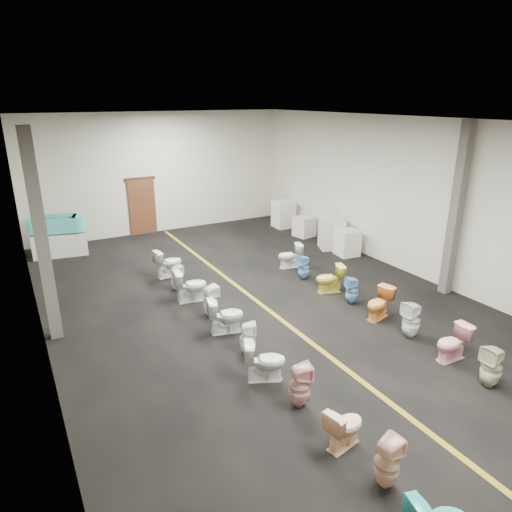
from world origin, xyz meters
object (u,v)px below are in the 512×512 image
object	(u,v)px
toilet_left_3	(300,386)
toilet_right_2	(492,366)
toilet_right_8	(304,267)
display_table	(60,244)
toilet_right_5	(379,304)
toilet_left_9	(177,278)
toilet_left_6	(226,315)
toilet_right_7	(330,279)
toilet_right_3	(453,343)
toilet_left_7	(210,301)
toilet_left_8	(191,286)
appliance_crate_c	(304,227)
appliance_crate_d	(283,214)
toilet_left_10	(168,263)
toilet_right_9	(290,256)
toilet_left_2	(344,427)
toilet_left_5	(248,338)
appliance_crate_a	(347,243)
toilet_right_6	(352,290)
toilet_left_4	(265,361)
toilet_right_4	(411,320)
appliance_crate_b	(332,233)
toilet_left_1	(387,463)
bathtub	(57,224)

from	to	relation	value
toilet_left_3	toilet_right_2	distance (m)	3.56
toilet_right_8	display_table	bearing A→B (deg)	-137.94
toilet_left_3	toilet_right_5	bearing A→B (deg)	-50.49
toilet_left_9	toilet_right_5	size ratio (longest dim) A/B	0.92
toilet_left_6	toilet_right_7	world-z (taller)	toilet_left_6
toilet_right_3	toilet_right_8	xyz separation A→B (m)	(-0.15, 4.98, -0.01)
toilet_left_7	toilet_left_8	xyz separation A→B (m)	(-0.09, 1.05, 0.03)
appliance_crate_c	toilet_right_2	world-z (taller)	toilet_right_2
toilet_right_8	toilet_left_9	bearing A→B (deg)	-109.99
appliance_crate_d	toilet_right_3	world-z (taller)	appliance_crate_d
toilet_right_2	toilet_right_7	distance (m)	4.82
appliance_crate_d	toilet_left_10	distance (m)	6.50
toilet_left_10	toilet_right_3	bearing A→B (deg)	-159.48
toilet_left_7	toilet_right_9	distance (m)	3.94
toilet_left_3	toilet_right_7	bearing A→B (deg)	-31.27
toilet_left_6	toilet_left_10	world-z (taller)	toilet_left_10
toilet_left_2	toilet_left_3	distance (m)	1.11
toilet_left_7	toilet_right_8	distance (m)	3.41
toilet_left_5	toilet_left_10	bearing A→B (deg)	23.62
appliance_crate_c	toilet_left_9	bearing A→B (deg)	-157.03
appliance_crate_a	toilet_right_7	distance (m)	3.22
toilet_left_10	toilet_right_2	bearing A→B (deg)	-163.06
toilet_right_3	toilet_right_6	size ratio (longest dim) A/B	1.02
toilet_left_4	toilet_right_4	world-z (taller)	toilet_right_4
appliance_crate_b	toilet_left_3	world-z (taller)	appliance_crate_b
toilet_left_1	toilet_left_6	world-z (taller)	toilet_left_6
display_table	toilet_right_8	size ratio (longest dim) A/B	2.33
toilet_right_2	toilet_right_3	distance (m)	0.95
toilet_right_6	toilet_right_5	bearing A→B (deg)	16.70
display_table	toilet_left_8	size ratio (longest dim) A/B	2.01
toilet_left_8	toilet_right_3	distance (m)	6.26
toilet_left_9	toilet_right_7	bearing A→B (deg)	-139.48
toilet_left_4	toilet_left_6	xyz separation A→B (m)	(0.15, 2.00, 0.02)
toilet_left_2	toilet_right_7	bearing A→B (deg)	-46.96
toilet_left_9	toilet_left_7	bearing A→B (deg)	166.66
appliance_crate_d	toilet_left_7	distance (m)	8.25
toilet_left_7	toilet_right_4	bearing A→B (deg)	-139.92
toilet_left_8	toilet_right_5	distance (m)	4.70
toilet_left_1	toilet_right_2	bearing A→B (deg)	-84.81
toilet_right_2	toilet_right_3	bearing A→B (deg)	169.92
toilet_left_1	toilet_left_4	bearing A→B (deg)	-4.29
toilet_left_4	toilet_left_10	distance (m)	5.86
toilet_left_4	toilet_right_9	bearing A→B (deg)	-12.69
toilet_left_1	toilet_right_6	bearing A→B (deg)	-43.72
toilet_right_6	toilet_right_3	bearing A→B (deg)	15.76
toilet_left_7	toilet_right_6	distance (m)	3.60
toilet_right_4	toilet_right_7	size ratio (longest dim) A/B	1.10
bathtub	toilet_left_4	world-z (taller)	bathtub
appliance_crate_a	toilet_right_7	xyz separation A→B (m)	(-2.39, -2.16, -0.05)
toilet_left_1	toilet_left_9	bearing A→B (deg)	-6.49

